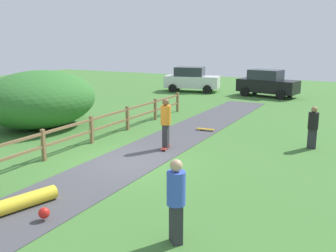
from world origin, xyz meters
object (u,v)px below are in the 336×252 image
at_px(bystander_blue, 176,197).
at_px(skater_fallen, 25,202).
at_px(bush_large, 40,99).
at_px(skater_riding, 166,121).
at_px(skateboard_loose, 205,129).
at_px(parked_car_black, 267,83).
at_px(parked_car_white, 191,79).
at_px(bystander_black, 313,126).

bearing_deg(bystander_blue, skater_fallen, -175.31).
height_order(bush_large, skater_riding, bush_large).
height_order(skater_fallen, skateboard_loose, skater_fallen).
bearing_deg(skateboard_loose, parked_car_black, 90.78).
xyz_separation_m(bystander_blue, parked_car_white, (-9.29, 21.32, -0.02)).
bearing_deg(skateboard_loose, parked_car_white, 117.05).
bearing_deg(parked_car_black, bush_large, -115.41).
xyz_separation_m(bystander_black, parked_car_white, (-10.75, 12.69, 0.07)).
height_order(bush_large, skater_fallen, bush_large).
height_order(parked_car_white, parked_car_black, same).
distance_m(skater_riding, bystander_blue, 6.83).
relative_size(skater_riding, bystander_black, 1.18).
distance_m(bush_large, bystander_blue, 12.28).
height_order(skater_riding, parked_car_white, skater_riding).
bearing_deg(skater_riding, bush_large, 174.85).
bearing_deg(skater_riding, parked_car_black, 89.87).
bearing_deg(skater_fallen, parked_car_black, 88.45).
xyz_separation_m(skater_fallen, bystander_blue, (3.94, 0.32, 0.78)).
height_order(bystander_black, parked_car_black, parked_car_black).
bearing_deg(bystander_black, skater_riding, -150.85).
relative_size(skater_riding, parked_car_white, 0.43).
xyz_separation_m(skater_riding, bystander_blue, (3.39, -5.93, -0.11)).
distance_m(skateboard_loose, bystander_black, 4.77).
bearing_deg(bush_large, parked_car_black, 64.59).
height_order(skater_riding, skater_fallen, skater_riding).
distance_m(bystander_blue, bystander_black, 8.75).
height_order(skater_fallen, bystander_black, bystander_black).
distance_m(bush_large, parked_car_black, 16.37).
bearing_deg(parked_car_white, parked_car_black, 0.20).
xyz_separation_m(bystander_black, parked_car_black, (-4.81, 12.71, 0.07)).
bearing_deg(bystander_blue, skater_riding, 119.75).
height_order(skateboard_loose, bystander_blue, bystander_blue).
relative_size(bush_large, skater_riding, 2.95).
bearing_deg(parked_car_white, bush_large, -94.18).
xyz_separation_m(bush_large, parked_car_white, (1.08, 14.76, -0.37)).
bearing_deg(bystander_blue, bystander_black, 80.44).
height_order(bystander_blue, parked_car_white, parked_car_white).
bearing_deg(skater_fallen, bush_large, 133.08).
xyz_separation_m(bush_large, skater_fallen, (6.43, -6.88, -1.13)).
xyz_separation_m(skater_riding, parked_car_black, (0.04, 15.41, -0.13)).
height_order(skater_riding, bystander_blue, skater_riding).
height_order(skateboard_loose, bystander_black, bystander_black).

